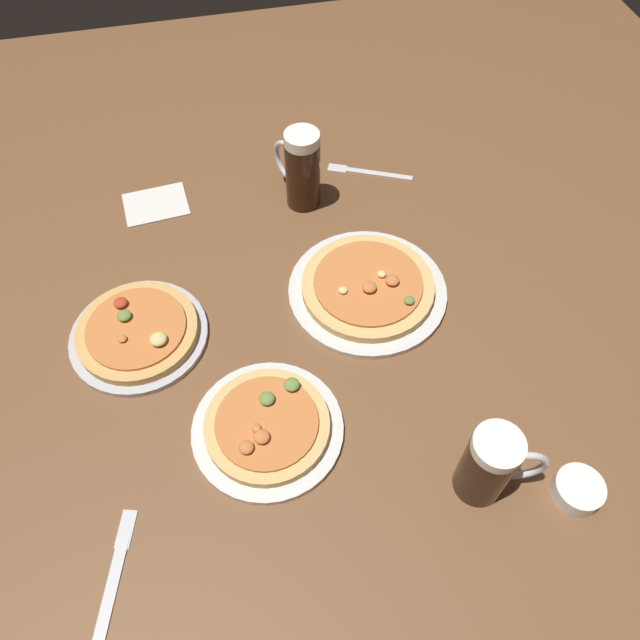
% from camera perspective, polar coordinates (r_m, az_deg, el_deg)
% --- Properties ---
extents(ground_plane, '(2.40, 2.40, 0.03)m').
position_cam_1_polar(ground_plane, '(1.18, 0.00, -0.98)').
color(ground_plane, brown).
extents(pizza_plate_near, '(0.26, 0.26, 0.05)m').
position_cam_1_polar(pizza_plate_near, '(1.05, -4.98, -9.96)').
color(pizza_plate_near, silver).
rests_on(pizza_plate_near, ground_plane).
extents(pizza_plate_far, '(0.26, 0.26, 0.05)m').
position_cam_1_polar(pizza_plate_far, '(1.19, -16.77, -1.14)').
color(pizza_plate_far, '#B2B2B7').
rests_on(pizza_plate_far, ground_plane).
extents(pizza_plate_side, '(0.32, 0.32, 0.05)m').
position_cam_1_polar(pizza_plate_side, '(1.21, 4.52, 3.04)').
color(pizza_plate_side, silver).
rests_on(pizza_plate_side, ground_plane).
extents(beer_mug_dark, '(0.09, 0.13, 0.18)m').
position_cam_1_polar(beer_mug_dark, '(1.34, -1.78, 14.03)').
color(beer_mug_dark, black).
rests_on(beer_mug_dark, ground_plane).
extents(beer_mug_amber, '(0.14, 0.08, 0.16)m').
position_cam_1_polar(beer_mug_amber, '(0.99, 15.74, -13.02)').
color(beer_mug_amber, black).
rests_on(beer_mug_amber, ground_plane).
extents(ramekin_sauce, '(0.08, 0.08, 0.03)m').
position_cam_1_polar(ramekin_sauce, '(1.08, 23.10, -14.50)').
color(ramekin_sauce, white).
rests_on(ramekin_sauce, ground_plane).
extents(napkin_folded, '(0.15, 0.12, 0.01)m').
position_cam_1_polar(napkin_folded, '(1.44, -15.21, 10.51)').
color(napkin_folded, silver).
rests_on(napkin_folded, ground_plane).
extents(fork_left, '(0.19, 0.10, 0.01)m').
position_cam_1_polar(fork_left, '(1.47, 4.51, 13.75)').
color(fork_left, silver).
rests_on(fork_left, ground_plane).
extents(knife_right, '(0.09, 0.23, 0.01)m').
position_cam_1_polar(knife_right, '(1.03, -19.07, -22.75)').
color(knife_right, silver).
rests_on(knife_right, ground_plane).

